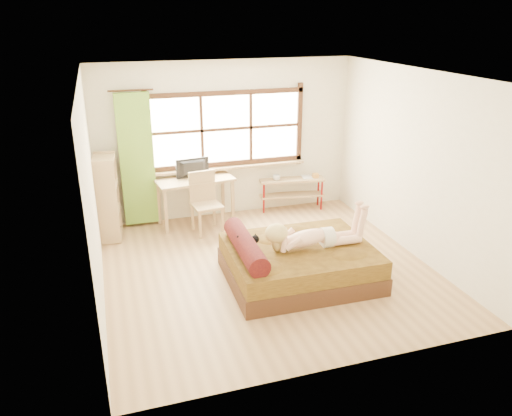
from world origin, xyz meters
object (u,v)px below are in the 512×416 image
object	(u,v)px
kitten	(246,243)
pipe_shelf	(292,187)
desk	(195,185)
bookshelf	(107,197)
chair	(205,199)
bed	(296,262)
woman	(313,227)

from	to	relation	value
kitten	pipe_shelf	world-z (taller)	kitten
desk	bookshelf	distance (m)	1.45
pipe_shelf	bookshelf	distance (m)	3.28
bookshelf	pipe_shelf	bearing A→B (deg)	10.58
kitten	pipe_shelf	xyz separation A→B (m)	(1.58, 2.37, -0.17)
chair	pipe_shelf	bearing A→B (deg)	7.93
pipe_shelf	bookshelf	size ratio (longest dim) A/B	0.89
kitten	bookshelf	world-z (taller)	bookshelf
desk	chair	bearing A→B (deg)	-83.64
bed	woman	size ratio (longest dim) A/B	1.45
kitten	desk	distance (m)	2.27
bed	kitten	world-z (taller)	bed
desk	pipe_shelf	world-z (taller)	desk
woman	chair	size ratio (longest dim) A/B	1.35
pipe_shelf	chair	bearing A→B (deg)	-155.86
bed	desk	distance (m)	2.56
desk	pipe_shelf	bearing A→B (deg)	-3.73
bed	kitten	distance (m)	0.76
bed	bookshelf	size ratio (longest dim) A/B	1.45
woman	bookshelf	world-z (taller)	bookshelf
bed	woman	world-z (taller)	woman
kitten	bookshelf	distance (m)	2.67
woman	desk	size ratio (longest dim) A/B	1.01
kitten	pipe_shelf	distance (m)	2.86
kitten	pipe_shelf	bearing A→B (deg)	57.46
bed	chair	xyz separation A→B (m)	(-0.83, 2.00, 0.30)
chair	bookshelf	world-z (taller)	bookshelf
kitten	pipe_shelf	size ratio (longest dim) A/B	0.24
bookshelf	chair	bearing A→B (deg)	-1.32
chair	pipe_shelf	distance (m)	1.80
woman	chair	distance (m)	2.30
woman	desk	xyz separation A→B (m)	(-1.11, 2.41, -0.08)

